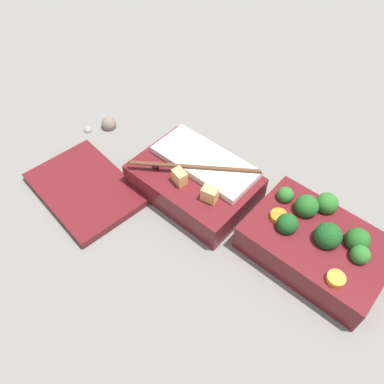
# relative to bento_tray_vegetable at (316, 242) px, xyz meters

# --- Properties ---
(ground_plane) EXTENTS (3.00, 3.00, 0.00)m
(ground_plane) POSITION_rel_bento_tray_vegetable_xyz_m (0.11, 0.03, -0.03)
(ground_plane) COLOR slate
(bento_tray_vegetable) EXTENTS (0.21, 0.14, 0.08)m
(bento_tray_vegetable) POSITION_rel_bento_tray_vegetable_xyz_m (0.00, 0.00, 0.00)
(bento_tray_vegetable) COLOR maroon
(bento_tray_vegetable) RESTS_ON ground_plane
(bento_tray_rice) EXTENTS (0.21, 0.14, 0.08)m
(bento_tray_rice) POSITION_rel_bento_tray_vegetable_xyz_m (0.22, 0.03, -0.00)
(bento_tray_rice) COLOR maroon
(bento_tray_rice) RESTS_ON ground_plane
(bento_lid) EXTENTS (0.22, 0.16, 0.01)m
(bento_lid) POSITION_rel_bento_tray_vegetable_xyz_m (0.37, 0.15, -0.02)
(bento_lid) COLOR maroon
(bento_lid) RESTS_ON ground_plane
(pebble_1) EXTENTS (0.02, 0.02, 0.02)m
(pebble_1) POSITION_rel_bento_tray_vegetable_xyz_m (0.49, 0.05, -0.03)
(pebble_1) COLOR gray
(pebble_1) RESTS_ON ground_plane
(pebble_2) EXTENTS (0.03, 0.03, 0.03)m
(pebble_2) POSITION_rel_bento_tray_vegetable_xyz_m (0.47, 0.01, -0.02)
(pebble_2) COLOR #7A6B5B
(pebble_2) RESTS_ON ground_plane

